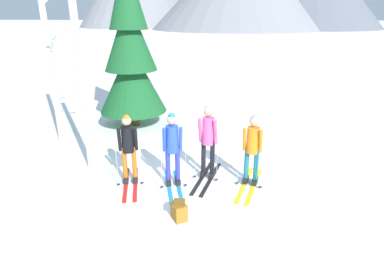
% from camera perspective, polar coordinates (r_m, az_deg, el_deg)
% --- Properties ---
extents(ground_plane, '(400.00, 400.00, 0.00)m').
position_cam_1_polar(ground_plane, '(7.87, -1.36, -8.06)').
color(ground_plane, white).
extents(skier_in_black, '(0.68, 1.66, 1.67)m').
position_cam_1_polar(skier_in_black, '(7.54, -11.13, -1.88)').
color(skier_in_black, red).
rests_on(skier_in_black, ground).
extents(skier_in_blue, '(0.68, 1.58, 1.74)m').
position_cam_1_polar(skier_in_blue, '(7.28, -3.46, -2.13)').
color(skier_in_blue, '#1E84D1').
rests_on(skier_in_blue, ground).
extents(skier_in_pink, '(0.69, 1.78, 1.83)m').
position_cam_1_polar(skier_in_pink, '(7.61, 2.85, -0.64)').
color(skier_in_pink, black).
rests_on(skier_in_pink, ground).
extents(skier_in_orange, '(0.77, 1.81, 1.68)m').
position_cam_1_polar(skier_in_orange, '(7.45, 10.54, -2.34)').
color(skier_in_orange, yellow).
rests_on(skier_in_orange, ground).
extents(pine_tree_near, '(2.29, 2.29, 5.54)m').
position_cam_1_polar(pine_tree_near, '(11.30, -10.77, 13.91)').
color(pine_tree_near, '#51381E').
rests_on(pine_tree_near, ground).
extents(birch_tree_tall, '(0.60, 0.96, 5.35)m').
position_cam_1_polar(birch_tree_tall, '(8.08, -19.23, 12.15)').
color(birch_tree_tall, silver).
rests_on(birch_tree_tall, ground).
extents(birch_tree_slender, '(0.88, 0.55, 5.26)m').
position_cam_1_polar(birch_tree_slender, '(10.29, -23.71, 12.81)').
color(birch_tree_slender, silver).
rests_on(birch_tree_slender, ground).
extents(backpack_on_snow_front, '(0.37, 0.40, 0.38)m').
position_cam_1_polar(backpack_on_snow_front, '(6.44, -2.30, -13.21)').
color(backpack_on_snow_front, '#99661E').
rests_on(backpack_on_snow_front, ground).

